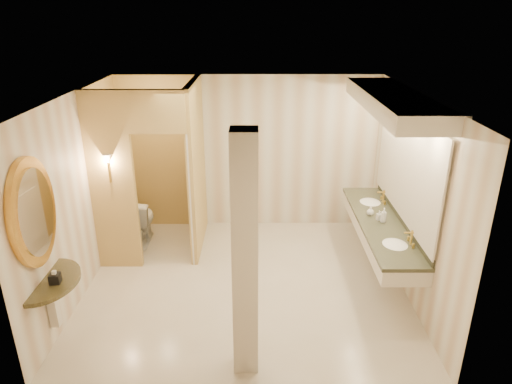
% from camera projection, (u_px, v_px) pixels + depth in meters
% --- Properties ---
extents(floor, '(4.50, 4.50, 0.00)m').
position_uv_depth(floor, '(246.00, 283.00, 6.62)').
color(floor, beige).
rests_on(floor, ground).
extents(ceiling, '(4.50, 4.50, 0.00)m').
position_uv_depth(ceiling, '(244.00, 96.00, 5.61)').
color(ceiling, silver).
rests_on(ceiling, wall_back).
extents(wall_back, '(4.50, 0.02, 2.70)m').
position_uv_depth(wall_back, '(247.00, 153.00, 7.97)').
color(wall_back, beige).
rests_on(wall_back, floor).
extents(wall_front, '(4.50, 0.02, 2.70)m').
position_uv_depth(wall_front, '(240.00, 279.00, 4.26)').
color(wall_front, beige).
rests_on(wall_front, floor).
extents(wall_left, '(0.02, 4.00, 2.70)m').
position_uv_depth(wall_left, '(77.00, 197.00, 6.12)').
color(wall_left, beige).
rests_on(wall_left, floor).
extents(wall_right, '(0.02, 4.00, 2.70)m').
position_uv_depth(wall_right, '(412.00, 197.00, 6.12)').
color(wall_right, beige).
rests_on(wall_right, floor).
extents(toilet_closet, '(1.50, 1.55, 2.70)m').
position_uv_depth(toilet_closet, '(174.00, 171.00, 7.01)').
color(toilet_closet, tan).
rests_on(toilet_closet, floor).
extents(wall_sconce, '(0.14, 0.14, 0.42)m').
position_uv_depth(wall_sconce, '(108.00, 160.00, 6.37)').
color(wall_sconce, '#B6903A').
rests_on(wall_sconce, toilet_closet).
extents(vanity, '(0.75, 2.76, 2.09)m').
position_uv_depth(vanity, '(389.00, 171.00, 6.25)').
color(vanity, beige).
rests_on(vanity, floor).
extents(console_shelf, '(0.94, 0.94, 1.92)m').
position_uv_depth(console_shelf, '(38.00, 243.00, 4.95)').
color(console_shelf, black).
rests_on(console_shelf, floor).
extents(pillar, '(0.26, 0.26, 2.70)m').
position_uv_depth(pillar, '(245.00, 260.00, 4.60)').
color(pillar, beige).
rests_on(pillar, floor).
extents(tissue_box, '(0.12, 0.12, 0.11)m').
position_uv_depth(tissue_box, '(55.00, 278.00, 5.04)').
color(tissue_box, black).
rests_on(tissue_box, console_shelf).
extents(toilet, '(0.46, 0.79, 0.81)m').
position_uv_depth(toilet, '(140.00, 220.00, 7.65)').
color(toilet, white).
rests_on(toilet, floor).
extents(soap_bottle_a, '(0.08, 0.08, 0.14)m').
position_uv_depth(soap_bottle_a, '(379.00, 215.00, 6.54)').
color(soap_bottle_a, beige).
rests_on(soap_bottle_a, vanity).
extents(soap_bottle_b, '(0.13, 0.13, 0.13)m').
position_uv_depth(soap_bottle_b, '(370.00, 211.00, 6.69)').
color(soap_bottle_b, silver).
rests_on(soap_bottle_b, vanity).
extents(soap_bottle_c, '(0.09, 0.09, 0.22)m').
position_uv_depth(soap_bottle_c, '(384.00, 215.00, 6.45)').
color(soap_bottle_c, '#C6B28C').
rests_on(soap_bottle_c, vanity).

